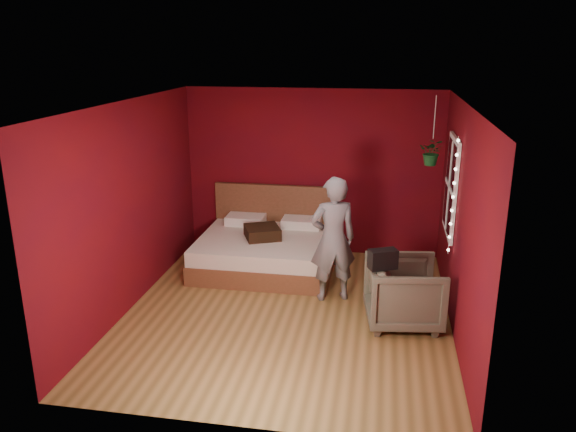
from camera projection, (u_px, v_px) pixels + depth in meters
name	position (u px, v px, depth m)	size (l,w,h in m)	color
floor	(287.00, 312.00, 7.09)	(4.50, 4.50, 0.00)	olive
room_walls	(287.00, 183.00, 6.59)	(4.04, 4.54, 2.62)	#620A0D
window	(451.00, 186.00, 7.17)	(0.05, 0.97, 1.27)	white
fairy_lights	(453.00, 197.00, 6.68)	(0.04, 0.04, 1.45)	silver
bed	(267.00, 248.00, 8.46)	(1.99, 1.69, 1.09)	brown
person	(333.00, 239.00, 7.23)	(0.61, 0.40, 1.66)	slate
armchair	(404.00, 293.00, 6.70)	(0.86, 0.88, 0.80)	#686652
handbag	(383.00, 259.00, 6.35)	(0.32, 0.16, 0.23)	black
throw_pillow	(262.00, 232.00, 8.26)	(0.48, 0.48, 0.17)	black
hanging_plant	(432.00, 152.00, 7.53)	(0.37, 0.33, 0.93)	silver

